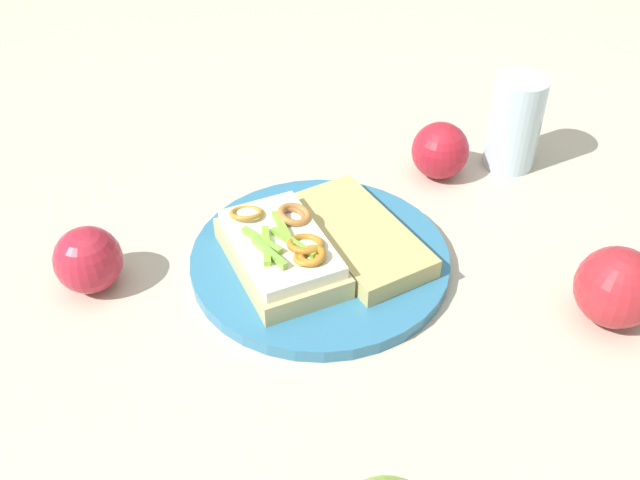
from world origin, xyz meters
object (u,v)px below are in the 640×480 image
object	(u,v)px
bread_slice_side	(357,235)
apple_3	(617,287)
plate	(320,260)
drinking_glass	(515,123)
apple_0	(440,151)
sandwich	(282,251)
apple_2	(88,260)

from	to	relation	value
bread_slice_side	apple_3	world-z (taller)	apple_3
plate	drinking_glass	bearing A→B (deg)	15.26
apple_0	apple_3	size ratio (longest dim) A/B	0.88
sandwich	apple_0	world-z (taller)	apple_0
bread_slice_side	apple_3	distance (m)	0.26
bread_slice_side	sandwich	bearing A→B (deg)	84.58
plate	apple_0	world-z (taller)	apple_0
apple_0	apple_2	bearing A→B (deg)	-176.12
apple_2	bread_slice_side	bearing A→B (deg)	-13.62
drinking_glass	apple_0	bearing A→B (deg)	171.36
plate	apple_3	world-z (taller)	apple_3
apple_2	drinking_glass	bearing A→B (deg)	1.62
sandwich	apple_2	bearing A→B (deg)	69.19
bread_slice_side	apple_3	bearing A→B (deg)	-141.64
apple_2	plate	bearing A→B (deg)	-16.28
bread_slice_side	apple_2	size ratio (longest dim) A/B	2.55
plate	sandwich	xyz separation A→B (m)	(-0.04, -0.00, 0.03)
plate	bread_slice_side	distance (m)	0.05
sandwich	apple_0	xyz separation A→B (m)	(0.25, 0.10, 0.00)
apple_0	drinking_glass	bearing A→B (deg)	-8.64
apple_3	plate	bearing A→B (deg)	140.80
bread_slice_side	apple_3	size ratio (longest dim) A/B	2.20
bread_slice_side	apple_0	bearing A→B (deg)	-65.43
plate	apple_2	size ratio (longest dim) A/B	3.97
apple_2	drinking_glass	distance (m)	0.53
plate	apple_3	bearing A→B (deg)	-39.20
sandwich	apple_3	xyz separation A→B (m)	(0.27, -0.19, 0.01)
apple_2	apple_0	bearing A→B (deg)	3.88
apple_0	apple_3	xyz separation A→B (m)	(0.03, -0.28, 0.01)
apple_0	apple_2	distance (m)	0.43
plate	sandwich	world-z (taller)	sandwich
plate	bread_slice_side	bearing A→B (deg)	0.81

